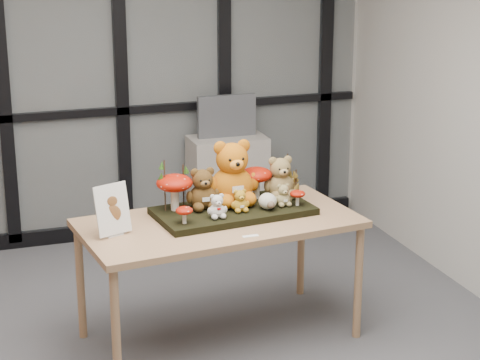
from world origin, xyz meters
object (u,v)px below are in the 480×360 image
object	(u,v)px
bear_tan_back	(280,175)
sign_holder	(113,212)
bear_small_yellow	(240,199)
cabinet	(228,186)
monitor	(227,116)
diorama_tray	(233,211)
mushroom_front_right	(297,197)
bear_white_bow	(217,205)
display_table	(219,230)
bear_pooh_yellow	(232,169)
bear_brown_medium	(202,186)
plush_cream_hedgehog	(268,200)
mushroom_back_left	(175,191)
mushroom_back_right	(256,181)
bear_beige_small	(283,194)
mushroom_front_left	(184,214)

from	to	relation	value
bear_tan_back	sign_holder	bearing A→B (deg)	-174.25
bear_small_yellow	cabinet	bearing A→B (deg)	68.00
monitor	sign_holder	bearing A→B (deg)	-124.66
diorama_tray	mushroom_front_right	world-z (taller)	mushroom_front_right
bear_small_yellow	bear_white_bow	size ratio (longest dim) A/B	0.95
display_table	bear_pooh_yellow	distance (m)	0.40
bear_brown_medium	bear_white_bow	bearing A→B (deg)	-87.35
mushroom_front_right	diorama_tray	bearing A→B (deg)	168.45
bear_pooh_yellow	cabinet	distance (m)	1.78
mushroom_front_right	cabinet	distance (m)	1.83
bear_brown_medium	plush_cream_hedgehog	world-z (taller)	bear_brown_medium
plush_cream_hedgehog	mushroom_front_right	size ratio (longest dim) A/B	1.03
mushroom_back_left	mushroom_back_right	bearing A→B (deg)	6.64
plush_cream_hedgehog	diorama_tray	bearing A→B (deg)	149.54
bear_white_bow	sign_holder	bearing A→B (deg)	172.81
mushroom_back_right	monitor	distance (m)	1.61
plush_cream_hedgehog	mushroom_back_right	distance (m)	0.23
bear_white_bow	plush_cream_hedgehog	distance (m)	0.34
bear_brown_medium	mushroom_back_left	distance (m)	0.17
bear_brown_medium	mushroom_back_right	xyz separation A→B (m)	(0.38, 0.08, -0.03)
mushroom_front_right	cabinet	world-z (taller)	mushroom_front_right
display_table	plush_cream_hedgehog	bearing A→B (deg)	-8.31
bear_pooh_yellow	bear_tan_back	xyz separation A→B (m)	(0.32, 0.01, -0.07)
bear_white_bow	bear_beige_small	distance (m)	0.46
bear_brown_medium	bear_small_yellow	size ratio (longest dim) A/B	1.85
bear_white_bow	plush_cream_hedgehog	world-z (taller)	bear_white_bow
bear_beige_small	mushroom_back_left	distance (m)	0.67
sign_holder	cabinet	distance (m)	2.28
diorama_tray	bear_brown_medium	world-z (taller)	bear_brown_medium
bear_brown_medium	mushroom_back_left	world-z (taller)	bear_brown_medium
diorama_tray	bear_white_bow	size ratio (longest dim) A/B	5.89
bear_tan_back	bear_beige_small	xyz separation A→B (m)	(-0.04, -0.16, -0.07)
bear_pooh_yellow	mushroom_back_left	distance (m)	0.39
bear_pooh_yellow	cabinet	bearing A→B (deg)	66.61
bear_tan_back	sign_holder	xyz separation A→B (m)	(-1.11, -0.24, -0.05)
diorama_tray	mushroom_front_left	distance (m)	0.40
bear_beige_small	monitor	world-z (taller)	monitor
bear_tan_back	mushroom_back_right	world-z (taller)	bear_tan_back
bear_brown_medium	bear_beige_small	size ratio (longest dim) A/B	1.84
display_table	mushroom_front_right	world-z (taller)	mushroom_front_right
mushroom_back_right	sign_holder	world-z (taller)	sign_holder
display_table	sign_holder	bearing A→B (deg)	178.31
mushroom_back_left	diorama_tray	bearing A→B (deg)	-12.10
cabinet	sign_holder	bearing A→B (deg)	-124.94
bear_pooh_yellow	bear_small_yellow	size ratio (longest dim) A/B	2.89
bear_tan_back	bear_white_bow	xyz separation A→B (m)	(-0.49, -0.25, -0.07)
mushroom_back_left	mushroom_back_right	distance (m)	0.55
bear_beige_small	cabinet	world-z (taller)	bear_beige_small
bear_white_bow	bear_beige_small	xyz separation A→B (m)	(0.45, 0.08, -0.00)
bear_pooh_yellow	bear_white_bow	bearing A→B (deg)	-132.20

